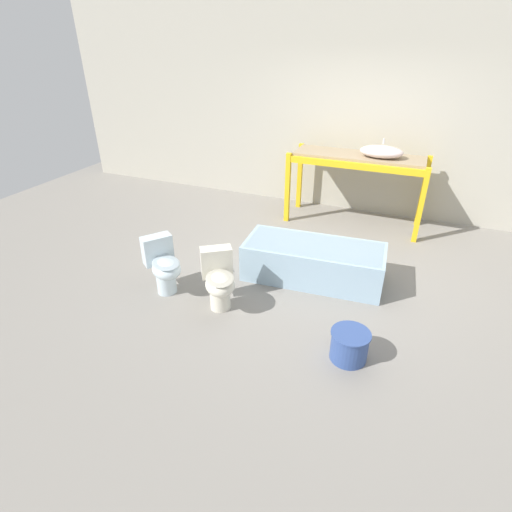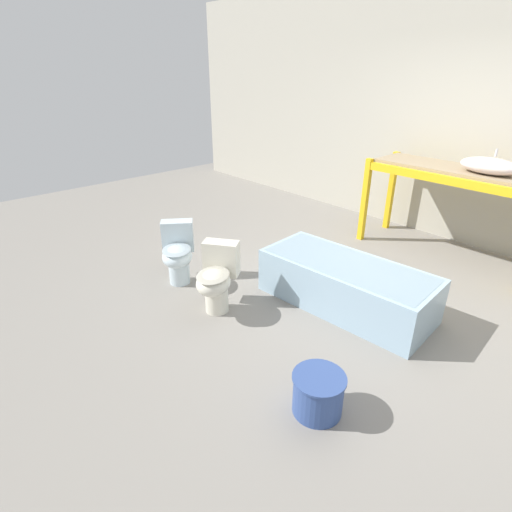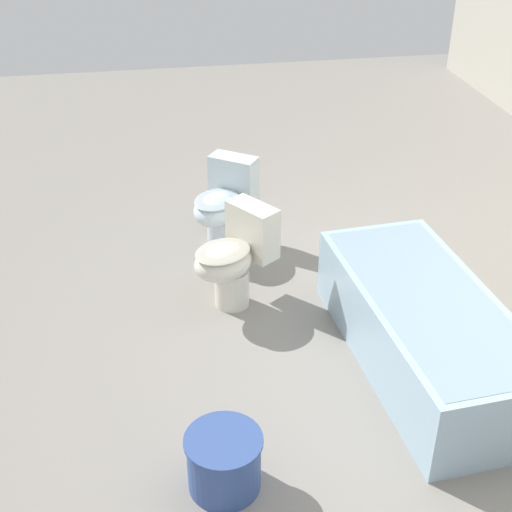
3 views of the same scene
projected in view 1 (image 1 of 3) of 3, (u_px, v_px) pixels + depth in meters
The scene contains 8 objects.
ground_plane at pixel (323, 266), 5.13m from camera, with size 12.00×12.00×0.00m, color gray.
warehouse_wall_rear at pixel (366, 110), 6.07m from camera, with size 10.80×0.08×3.20m.
shelving_rack at pixel (357, 166), 5.90m from camera, with size 2.01×0.71×1.08m.
sink_basin at pixel (381, 152), 5.62m from camera, with size 0.60×0.36×0.25m.
bathtub_main at pixel (313, 259), 4.77m from camera, with size 1.68×0.81×0.45m.
toilet_near at pixel (219, 280), 4.22m from camera, with size 0.56×0.61×0.64m.
toilet_far at pixel (164, 265), 4.48m from camera, with size 0.61×0.57×0.64m.
bucket_white at pixel (349, 345), 3.61m from camera, with size 0.36×0.36×0.29m.
Camera 1 is at (0.90, -4.42, 2.61)m, focal length 28.00 mm.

